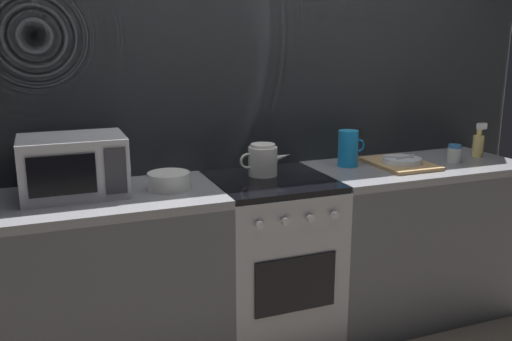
{
  "coord_description": "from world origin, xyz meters",
  "views": [
    {
      "loc": [
        -1.06,
        -2.48,
        1.61
      ],
      "look_at": [
        -0.08,
        0.0,
        0.95
      ],
      "focal_mm": 38.5,
      "sensor_mm": 36.0,
      "label": 1
    }
  ],
  "objects_px": {
    "kettle": "(263,160)",
    "mixing_bowl": "(169,181)",
    "dish_pile": "(400,162)",
    "spray_bottle": "(478,144)",
    "pitcher": "(348,148)",
    "stove_unit": "(271,261)",
    "microwave": "(73,166)",
    "spice_jar": "(454,154)"
  },
  "relations": [
    {
      "from": "dish_pile",
      "to": "spray_bottle",
      "type": "distance_m",
      "value": 0.57
    },
    {
      "from": "dish_pile",
      "to": "spray_bottle",
      "type": "xyz_separation_m",
      "value": [
        0.57,
        0.03,
        0.06
      ]
    },
    {
      "from": "microwave",
      "to": "kettle",
      "type": "bearing_deg",
      "value": 0.99
    },
    {
      "from": "pitcher",
      "to": "dish_pile",
      "type": "height_order",
      "value": "pitcher"
    },
    {
      "from": "microwave",
      "to": "mixing_bowl",
      "type": "xyz_separation_m",
      "value": [
        0.42,
        -0.06,
        -0.1
      ]
    },
    {
      "from": "microwave",
      "to": "spice_jar",
      "type": "bearing_deg",
      "value": -3.05
    },
    {
      "from": "spice_jar",
      "to": "dish_pile",
      "type": "bearing_deg",
      "value": 172.61
    },
    {
      "from": "kettle",
      "to": "spray_bottle",
      "type": "height_order",
      "value": "spray_bottle"
    },
    {
      "from": "mixing_bowl",
      "to": "pitcher",
      "type": "xyz_separation_m",
      "value": [
        1.03,
        0.1,
        0.06
      ]
    },
    {
      "from": "mixing_bowl",
      "to": "spice_jar",
      "type": "height_order",
      "value": "spice_jar"
    },
    {
      "from": "kettle",
      "to": "spice_jar",
      "type": "height_order",
      "value": "kettle"
    },
    {
      "from": "kettle",
      "to": "dish_pile",
      "type": "relative_size",
      "value": 0.71
    },
    {
      "from": "kettle",
      "to": "pitcher",
      "type": "xyz_separation_m",
      "value": [
        0.52,
        0.02,
        0.02
      ]
    },
    {
      "from": "stove_unit",
      "to": "dish_pile",
      "type": "xyz_separation_m",
      "value": [
        0.78,
        -0.0,
        0.47
      ]
    },
    {
      "from": "stove_unit",
      "to": "microwave",
      "type": "xyz_separation_m",
      "value": [
        -0.95,
        0.07,
        0.59
      ]
    },
    {
      "from": "stove_unit",
      "to": "dish_pile",
      "type": "height_order",
      "value": "dish_pile"
    },
    {
      "from": "pitcher",
      "to": "mixing_bowl",
      "type": "bearing_deg",
      "value": -174.5
    },
    {
      "from": "pitcher",
      "to": "spray_bottle",
      "type": "distance_m",
      "value": 0.85
    },
    {
      "from": "spray_bottle",
      "to": "stove_unit",
      "type": "bearing_deg",
      "value": -178.94
    },
    {
      "from": "stove_unit",
      "to": "mixing_bowl",
      "type": "xyz_separation_m",
      "value": [
        -0.53,
        0.0,
        0.49
      ]
    },
    {
      "from": "spray_bottle",
      "to": "dish_pile",
      "type": "bearing_deg",
      "value": -177.43
    },
    {
      "from": "pitcher",
      "to": "kettle",
      "type": "bearing_deg",
      "value": -177.58
    },
    {
      "from": "pitcher",
      "to": "spice_jar",
      "type": "height_order",
      "value": "pitcher"
    },
    {
      "from": "stove_unit",
      "to": "spice_jar",
      "type": "height_order",
      "value": "spice_jar"
    },
    {
      "from": "mixing_bowl",
      "to": "dish_pile",
      "type": "distance_m",
      "value": 1.31
    },
    {
      "from": "pitcher",
      "to": "dish_pile",
      "type": "bearing_deg",
      "value": -20.77
    },
    {
      "from": "microwave",
      "to": "dish_pile",
      "type": "xyz_separation_m",
      "value": [
        1.73,
        -0.07,
        -0.12
      ]
    },
    {
      "from": "spray_bottle",
      "to": "pitcher",
      "type": "bearing_deg",
      "value": 174.65
    },
    {
      "from": "kettle",
      "to": "dish_pile",
      "type": "distance_m",
      "value": 0.8
    },
    {
      "from": "kettle",
      "to": "mixing_bowl",
      "type": "bearing_deg",
      "value": -171.41
    },
    {
      "from": "microwave",
      "to": "pitcher",
      "type": "xyz_separation_m",
      "value": [
        1.45,
        0.04,
        -0.03
      ]
    },
    {
      "from": "dish_pile",
      "to": "pitcher",
      "type": "bearing_deg",
      "value": 159.23
    },
    {
      "from": "stove_unit",
      "to": "dish_pile",
      "type": "bearing_deg",
      "value": -0.03
    },
    {
      "from": "kettle",
      "to": "microwave",
      "type": "bearing_deg",
      "value": -179.01
    },
    {
      "from": "stove_unit",
      "to": "mixing_bowl",
      "type": "relative_size",
      "value": 4.5
    },
    {
      "from": "stove_unit",
      "to": "kettle",
      "type": "height_order",
      "value": "kettle"
    },
    {
      "from": "mixing_bowl",
      "to": "pitcher",
      "type": "distance_m",
      "value": 1.04
    },
    {
      "from": "microwave",
      "to": "pitcher",
      "type": "bearing_deg",
      "value": 1.5
    },
    {
      "from": "microwave",
      "to": "dish_pile",
      "type": "distance_m",
      "value": 1.73
    },
    {
      "from": "stove_unit",
      "to": "pitcher",
      "type": "bearing_deg",
      "value": 11.64
    },
    {
      "from": "mixing_bowl",
      "to": "dish_pile",
      "type": "bearing_deg",
      "value": -0.23
    },
    {
      "from": "spray_bottle",
      "to": "mixing_bowl",
      "type": "bearing_deg",
      "value": -179.38
    }
  ]
}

